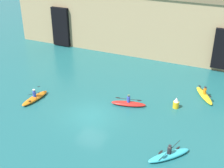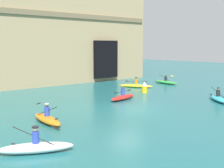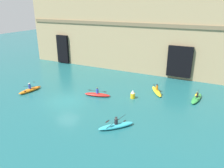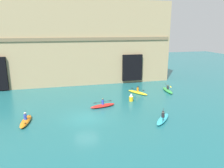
{
  "view_description": "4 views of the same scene",
  "coord_description": "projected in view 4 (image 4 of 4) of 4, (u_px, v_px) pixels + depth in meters",
  "views": [
    {
      "loc": [
        10.99,
        -20.65,
        15.52
      ],
      "look_at": [
        0.9,
        2.71,
        2.07
      ],
      "focal_mm": 50.0,
      "sensor_mm": 36.0,
      "label": 1
    },
    {
      "loc": [
        -15.27,
        -15.44,
        4.5
      ],
      "look_at": [
        2.71,
        4.52,
        1.15
      ],
      "focal_mm": 50.0,
      "sensor_mm": 36.0,
      "label": 2
    },
    {
      "loc": [
        15.39,
        -18.64,
        10.9
      ],
      "look_at": [
        4.1,
        3.8,
        1.59
      ],
      "focal_mm": 35.0,
      "sensor_mm": 36.0,
      "label": 3
    },
    {
      "loc": [
        -2.69,
        -22.14,
        9.48
      ],
      "look_at": [
        4.42,
        5.87,
        2.14
      ],
      "focal_mm": 35.0,
      "sensor_mm": 36.0,
      "label": 4
    }
  ],
  "objects": [
    {
      "name": "ground_plane",
      "position": [
        86.0,
        118.0,
        23.77
      ],
      "size": [
        120.0,
        120.0,
        0.0
      ],
      "primitive_type": "plane",
      "color": "#1E6066"
    },
    {
      "name": "kayak_orange",
      "position": [
        26.0,
        121.0,
        22.5
      ],
      "size": [
        1.23,
        3.39,
        1.16
      ],
      "rotation": [
        0.0,
        0.0,
        4.57
      ],
      "color": "orange",
      "rests_on": "ground"
    },
    {
      "name": "kayak_yellow",
      "position": [
        138.0,
        92.0,
        32.77
      ],
      "size": [
        2.44,
        3.42,
        1.13
      ],
      "rotation": [
        0.0,
        0.0,
        2.11
      ],
      "color": "yellow",
      "rests_on": "ground"
    },
    {
      "name": "kayak_cyan",
      "position": [
        163.0,
        119.0,
        23.05
      ],
      "size": [
        2.92,
        3.07,
        1.11
      ],
      "rotation": [
        0.0,
        0.0,
        0.82
      ],
      "color": "#33B2C6",
      "rests_on": "ground"
    },
    {
      "name": "kayak_green",
      "position": [
        168.0,
        90.0,
        33.84
      ],
      "size": [
        1.24,
        3.63,
        1.12
      ],
      "rotation": [
        0.0,
        0.0,
        1.44
      ],
      "color": "green",
      "rests_on": "ground"
    },
    {
      "name": "marker_buoy",
      "position": [
        131.0,
        98.0,
        29.28
      ],
      "size": [
        0.55,
        0.55,
        1.08
      ],
      "color": "yellow",
      "rests_on": "ground"
    },
    {
      "name": "kayak_red",
      "position": [
        103.0,
        105.0,
        27.06
      ],
      "size": [
        3.35,
        1.54,
        1.14
      ],
      "rotation": [
        0.0,
        0.0,
        0.24
      ],
      "color": "red",
      "rests_on": "ground"
    },
    {
      "name": "cliff_bluff",
      "position": [
        70.0,
        43.0,
        37.97
      ],
      "size": [
        35.29,
        6.21,
        14.15
      ],
      "color": "tan",
      "rests_on": "ground"
    }
  ]
}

